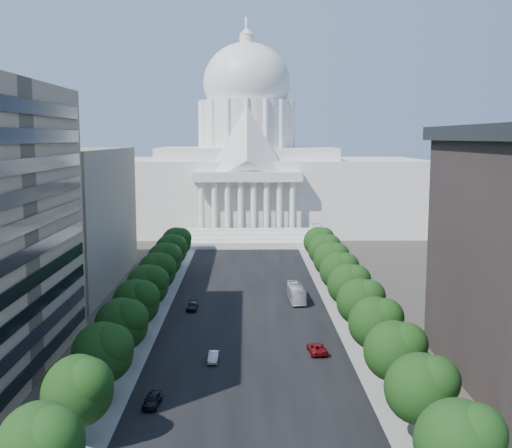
{
  "coord_description": "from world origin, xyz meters",
  "views": [
    {
      "loc": [
        -0.29,
        -40.26,
        32.4
      ],
      "look_at": [
        1.68,
        86.88,
        15.23
      ],
      "focal_mm": 45.0,
      "sensor_mm": 36.0,
      "label": 1
    }
  ],
  "objects_px": {
    "car_silver": "(213,357)",
    "car_dark_b": "(192,306)",
    "car_dark_a": "(152,400)",
    "car_red": "(317,348)",
    "city_bus": "(296,293)"
  },
  "relations": [
    {
      "from": "car_dark_a",
      "to": "car_red",
      "type": "bearing_deg",
      "value": 46.04
    },
    {
      "from": "car_dark_a",
      "to": "car_dark_b",
      "type": "distance_m",
      "value": 43.81
    },
    {
      "from": "car_dark_a",
      "to": "car_silver",
      "type": "xyz_separation_m",
      "value": [
        6.66,
        15.53,
        -0.09
      ]
    },
    {
      "from": "car_silver",
      "to": "car_dark_b",
      "type": "distance_m",
      "value": 28.79
    },
    {
      "from": "car_dark_b",
      "to": "city_bus",
      "type": "bearing_deg",
      "value": 19.01
    },
    {
      "from": "car_silver",
      "to": "car_dark_b",
      "type": "bearing_deg",
      "value": 102.78
    },
    {
      "from": "car_dark_a",
      "to": "car_red",
      "type": "distance_m",
      "value": 29.15
    },
    {
      "from": "car_dark_a",
      "to": "car_silver",
      "type": "height_order",
      "value": "car_dark_a"
    },
    {
      "from": "car_silver",
      "to": "car_red",
      "type": "bearing_deg",
      "value": 14.3
    },
    {
      "from": "car_dark_a",
      "to": "car_dark_b",
      "type": "bearing_deg",
      "value": 93.91
    },
    {
      "from": "car_dark_b",
      "to": "car_dark_a",
      "type": "bearing_deg",
      "value": -90.55
    },
    {
      "from": "car_silver",
      "to": "city_bus",
      "type": "height_order",
      "value": "city_bus"
    },
    {
      "from": "car_dark_a",
      "to": "car_silver",
      "type": "distance_m",
      "value": 16.9
    },
    {
      "from": "car_dark_a",
      "to": "car_dark_b",
      "type": "xyz_separation_m",
      "value": [
        1.21,
        43.8,
        -0.08
      ]
    },
    {
      "from": "car_red",
      "to": "car_dark_a",
      "type": "bearing_deg",
      "value": 35.97
    }
  ]
}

